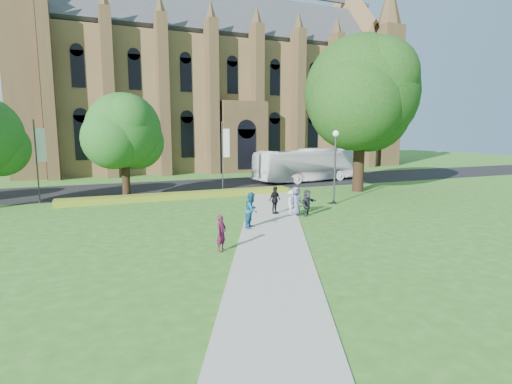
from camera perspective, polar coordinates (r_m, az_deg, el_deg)
name	(u,v)px	position (r m, az deg, el deg)	size (l,w,h in m)	color
ground	(281,236)	(20.02, 3.57, -6.24)	(160.00, 160.00, 0.00)	#2C641E
road	(187,186)	(38.63, -9.82, 0.82)	(160.00, 10.00, 0.02)	black
footpath	(272,231)	(20.88, 2.34, -5.55)	(3.20, 30.00, 0.04)	#B2B2A8
flower_hedge	(182,196)	(31.60, -10.52, -0.50)	(18.00, 1.40, 0.45)	gold
cathedral	(221,78)	(60.53, -5.03, 15.96)	(52.60, 18.25, 28.00)	olive
streetlamp	(335,158)	(28.84, 11.23, 4.77)	(0.44, 0.44, 5.24)	#38383D
large_tree	(361,93)	(35.81, 14.80, 13.47)	(9.60, 9.60, 13.20)	#332114
street_tree_1	(124,131)	(31.91, -18.38, 8.31)	(5.60, 5.60, 8.05)	#332114
banner_pole_0	(224,153)	(34.29, -4.65, 5.63)	(0.70, 0.10, 6.00)	#38383D
banner_pole_1	(38,156)	(32.70, -28.69, 4.48)	(0.70, 0.10, 6.00)	#38383D
tour_coach	(308,165)	(42.08, 7.49, 3.85)	(2.88, 12.29, 3.42)	silver
pedestrian_0	(221,233)	(17.25, -4.96, -5.86)	(0.57, 0.37, 1.56)	#4D112F
pedestrian_1	(252,210)	(21.30, -0.62, -2.60)	(0.92, 0.72, 1.90)	navy
pedestrian_2	(292,202)	(24.80, 5.10, -1.47)	(1.00, 0.57, 1.54)	silver
pedestrian_3	(275,200)	(24.97, 2.70, -1.14)	(1.02, 0.42, 1.74)	black
pedestrian_4	(296,201)	(24.62, 5.71, -1.29)	(0.86, 0.56, 1.76)	slate
pedestrian_5	(307,203)	(24.64, 7.32, -1.52)	(1.47, 0.47, 1.58)	#2A2C32
parasol	(298,181)	(24.62, 6.01, 1.58)	(0.79, 0.79, 0.69)	#E9A5B0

